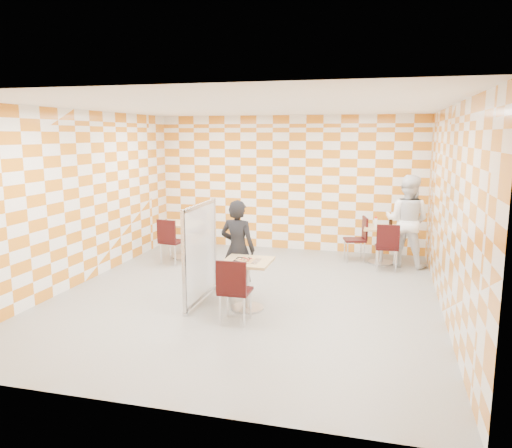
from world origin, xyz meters
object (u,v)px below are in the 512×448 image
Objects in this scene: main_table at (247,276)px; soda_bottle at (391,222)px; man_dark at (238,249)px; second_table at (382,239)px; chair_empty_far at (197,226)px; chair_second_front at (387,244)px; partition at (200,253)px; sport_bottle at (376,222)px; chair_main_front at (233,287)px; chair_empty_near at (170,238)px; empty_table at (184,234)px; man_white at (407,221)px; chair_second_side at (359,235)px.

soda_bottle is (2.06, 3.30, 0.34)m from main_table.
main_table is 0.64m from man_dark.
second_table is 0.81× the size of chair_empty_far.
chair_second_front is 0.60× the size of partition.
chair_empty_far is at bearing 177.98° from sport_bottle.
chair_empty_near is at bearing 128.33° from chair_main_front.
chair_empty_far is 0.60× the size of partition.
chair_second_front and chair_empty_far have the same top height.
empty_table is at bearing 83.88° from chair_empty_near.
man_white is 9.07× the size of sport_bottle.
partition reaches higher than chair_empty_near.
chair_second_side is at bearing -2.21° from chair_empty_far.
empty_table is at bearing -42.12° from man_dark.
chair_second_front is 0.77m from sport_bottle.
second_table is at bearing 15.84° from chair_empty_near.
main_table is at bearing -58.43° from chair_empty_far.
empty_table is 3.65m from chair_second_side.
man_dark is at bearing -40.41° from chair_empty_near.
man_white is (3.16, 3.08, 0.12)m from partition.
main_table is 4.01m from man_white.
chair_empty_far is at bearing 177.79° from chair_second_side.
second_table is 0.81× the size of chair_main_front.
chair_main_front is at bearing -62.77° from chair_empty_far.
man_white is at bearing -3.32° from chair_empty_far.
chair_empty_near is 0.60× the size of partition.
sport_bottle reaches higher than chair_empty_far.
sport_bottle is at bearing 51.36° from partition.
man_white is (0.46, -0.07, 0.40)m from second_table.
main_table is 1.00× the size of second_table.
chair_main_front reaches higher than second_table.
chair_empty_near is (-2.20, 2.12, 0.04)m from main_table.
soda_bottle is at bearing -2.41° from chair_empty_far.
partition is at bearing 134.59° from chair_main_front.
main_table is 0.85m from partition.
man_dark reaches higher than chair_empty_far.
partition is (1.42, -1.99, 0.25)m from chair_empty_near.
sport_bottle reaches higher than chair_second_front.
man_white reaches higher than soda_bottle.
soda_bottle is at bearing 62.25° from chair_main_front.
sport_bottle reaches higher than main_table.
chair_main_front is 0.60× the size of partition.
man_dark reaches higher than chair_empty_near.
chair_second_side reaches higher than main_table.
second_table is at bearing -120.27° from man_dark.
chair_main_front reaches higher than empty_table.
chair_empty_near is (-2.19, 2.77, 0.00)m from chair_main_front.
chair_second_front is 4.25m from chair_empty_near.
chair_second_side is at bearing 18.36° from chair_empty_near.
sport_bottle is at bearing 172.37° from soda_bottle.
chair_main_front is at bearing -51.67° from chair_empty_near.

